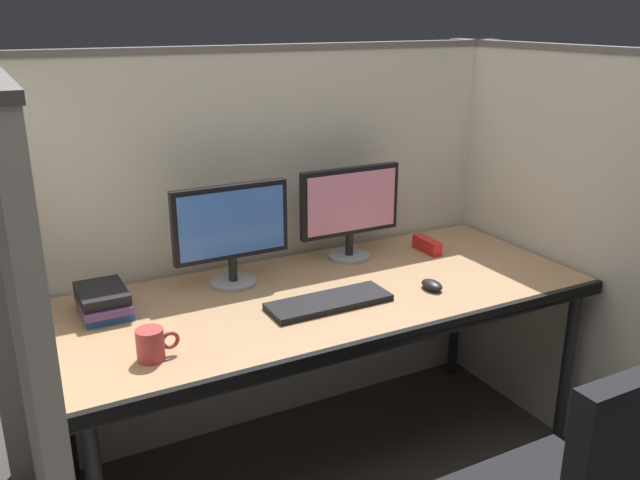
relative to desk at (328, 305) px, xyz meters
The scene contains 11 objects.
cubicle_partition_rear 0.47m from the desk, 90.00° to the left, with size 2.21×0.06×1.57m.
cubicle_partition_left 1.00m from the desk, behind, with size 0.06×1.41×1.57m.
cubicle_partition_right 1.00m from the desk, ahead, with size 0.06×1.41×1.57m.
desk is the anchor object (origin of this frame).
monitor_left 0.44m from the desk, 138.79° to the left, with size 0.43×0.17×0.37m.
monitor_right 0.46m from the desk, 48.01° to the left, with size 0.43×0.17×0.37m.
keyboard_main 0.12m from the desk, 116.95° to the right, with size 0.43×0.15×0.02m, color black.
computer_mouse 0.38m from the desk, 23.14° to the right, with size 0.06×0.10×0.04m.
book_stack 0.77m from the desk, 165.17° to the left, with size 0.16×0.23×0.09m.
red_stapler 0.61m from the desk, 18.33° to the left, with size 0.04×0.15×0.06m, color red.
coffee_mug 0.71m from the desk, 164.70° to the right, with size 0.13×0.08×0.09m.
Camera 1 is at (-1.05, -1.63, 1.69)m, focal length 37.53 mm.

